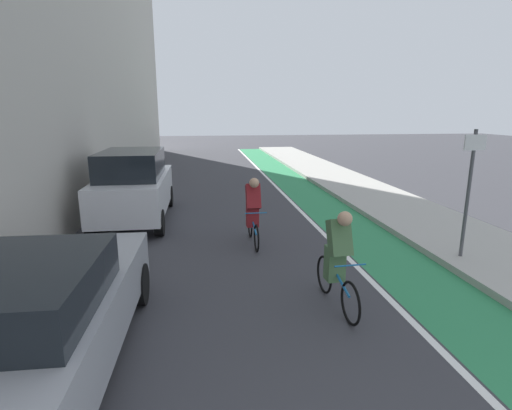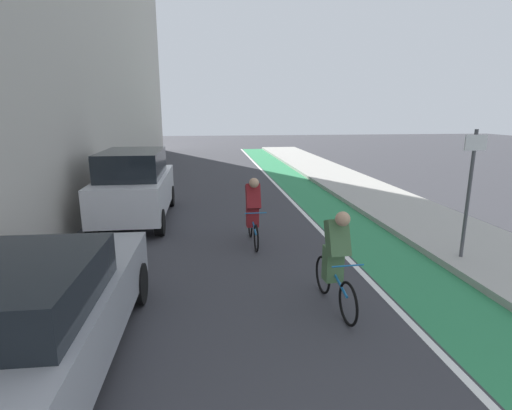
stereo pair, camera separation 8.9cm
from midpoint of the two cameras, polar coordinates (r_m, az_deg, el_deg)
The scene contains 9 objects.
ground_plane at distance 13.44m, azimuth -4.08°, elevation 0.36°, with size 75.96×75.96×0.00m, color #38383D.
bike_lane_paint at distance 15.85m, azimuth 6.39°, elevation 2.31°, with size 1.60×34.53×0.00m, color #2D8451.
lane_divider_stripe at distance 15.65m, azimuth 3.19°, elevation 2.24°, with size 0.12×34.53×0.00m, color white.
sidewalk_right at distance 16.49m, azimuth 13.71°, elevation 2.69°, with size 2.73×34.53×0.14m, color #A8A59E.
parked_sedan_silver at distance 5.10m, azimuth -30.19°, elevation -14.54°, with size 1.91×4.81×1.53m.
parked_suv_white at distance 11.51m, azimuth -17.39°, elevation 2.73°, with size 1.82×4.26×1.98m.
cyclist_lead at distance 6.27m, azimuth 11.27°, elevation -7.56°, with size 0.48×1.69×1.60m.
cyclist_mid at distance 9.05m, azimuth -0.73°, elevation -0.53°, with size 0.48×1.67×1.59m.
street_sign_post at distance 8.77m, azimuth 28.18°, elevation 2.87°, with size 0.44×0.07×2.55m.
Camera 1 is at (-0.88, 0.20, 3.02)m, focal length 27.75 mm.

